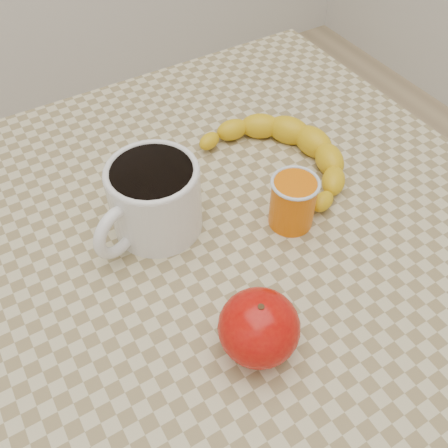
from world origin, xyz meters
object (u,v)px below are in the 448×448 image
coffee_mug (153,197)px  orange_juice_glass (293,201)px  table (224,273)px  banana (283,154)px  apple (259,327)px

coffee_mug → orange_juice_glass: (0.16, -0.08, -0.02)m
table → banana: size_ratio=2.72×
table → apple: apple is taller
orange_juice_glass → banana: orange_juice_glass is taller
table → orange_juice_glass: size_ratio=10.98×
table → orange_juice_glass: bearing=-16.3°
table → banana: (0.14, 0.07, 0.11)m
table → apple: bearing=-108.1°
orange_juice_glass → apple: bearing=-136.7°
coffee_mug → banana: bearing=3.5°
table → orange_juice_glass: (0.09, -0.03, 0.12)m
orange_juice_glass → banana: (0.05, 0.10, -0.02)m
table → coffee_mug: (-0.07, 0.06, 0.14)m
apple → banana: size_ratio=0.30×
table → coffee_mug: size_ratio=4.60×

